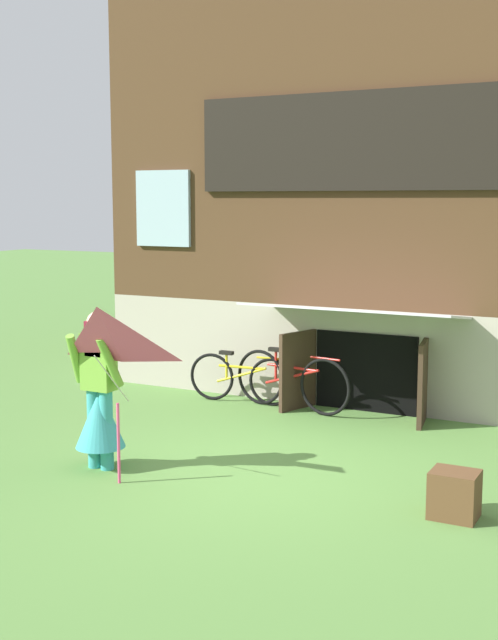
{
  "coord_description": "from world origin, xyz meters",
  "views": [
    {
      "loc": [
        3.85,
        -7.47,
        2.78
      ],
      "look_at": [
        -0.49,
        0.96,
        1.44
      ],
      "focal_mm": 47.35,
      "sensor_mm": 36.0,
      "label": 1
    }
  ],
  "objects": [
    {
      "name": "wooden_crate",
      "position": [
        2.2,
        -0.29,
        0.21
      ],
      "size": [
        0.41,
        0.35,
        0.42
      ],
      "primitive_type": "cube",
      "color": "brown",
      "rests_on": "ground_plane"
    },
    {
      "name": "kite",
      "position": [
        -1.03,
        -1.11,
        1.37
      ],
      "size": [
        1.01,
        0.94,
        1.7
      ],
      "color": "#E54C7F",
      "rests_on": "ground_plane"
    },
    {
      "name": "bicycle_yellow",
      "position": [
        -1.47,
        2.64,
        0.35
      ],
      "size": [
        1.57,
        0.17,
        0.72
      ],
      "rotation": [
        0.0,
        0.0,
        0.08
      ],
      "color": "black",
      "rests_on": "ground_plane"
    },
    {
      "name": "bicycle_red",
      "position": [
        -0.68,
        2.6,
        0.4
      ],
      "size": [
        1.78,
        0.35,
        0.82
      ],
      "rotation": [
        0.0,
        0.0,
        -0.17
      ],
      "color": "black",
      "rests_on": "ground_plane"
    },
    {
      "name": "ground_plane",
      "position": [
        0.0,
        0.0,
        0.0
      ],
      "size": [
        60.0,
        60.0,
        0.0
      ],
      "primitive_type": "plane",
      "color": "#56843D"
    },
    {
      "name": "log_house",
      "position": [
        -0.0,
        5.51,
        2.86
      ],
      "size": [
        7.7,
        6.13,
        5.72
      ],
      "color": "#ADA393",
      "rests_on": "ground_plane"
    },
    {
      "name": "person",
      "position": [
        -1.43,
        -0.59,
        0.7
      ],
      "size": [
        0.61,
        0.53,
        1.66
      ],
      "rotation": [
        0.0,
        0.0,
        -0.06
      ],
      "color": "teal",
      "rests_on": "ground_plane"
    }
  ]
}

